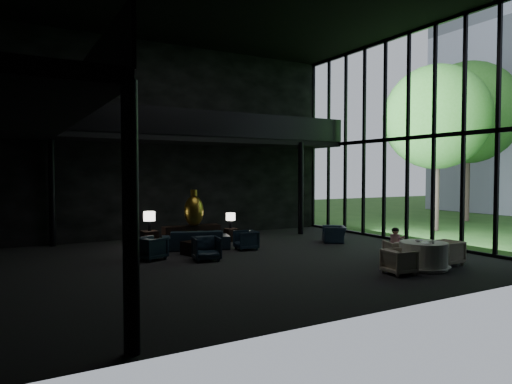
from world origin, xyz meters
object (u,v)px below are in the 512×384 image
coffee_table (201,248)px  dining_chair_east (446,251)px  console (192,235)px  side_table_right (231,235)px  table_lamp_left (149,217)px  lounge_armchair_south (206,247)px  window_armchair (334,233)px  dining_chair_north (399,251)px  sofa (196,235)px  bronze_urn (194,211)px  child (395,238)px  lounge_armchair_east (246,240)px  dining_chair_west (399,261)px  lounge_armchair_west (151,247)px  dining_table (423,257)px  table_lamp_right (231,217)px  side_table_left (150,239)px

coffee_table → dining_chair_east: size_ratio=1.23×
console → side_table_right: size_ratio=4.37×
console → coffee_table: size_ratio=2.24×
table_lamp_left → lounge_armchair_south: 3.50m
window_armchair → dining_chair_north: 4.29m
dining_chair_east → sofa: bearing=-139.7°
bronze_urn → coffee_table: bronze_urn is taller
bronze_urn → child: bronze_urn is taller
side_table_right → lounge_armchair_east: lounge_armchair_east is taller
console → table_lamp_left: (-1.60, 0.03, 0.74)m
dining_chair_west → console: bearing=27.2°
lounge_armchair_west → dining_table: bearing=-151.5°
lounge_armchair_west → table_lamp_left: bearing=-37.3°
side_table_right → lounge_armchair_east: size_ratio=0.72×
table_lamp_left → dining_chair_east: bearing=-48.1°
coffee_table → window_armchair: bearing=-0.5°
dining_chair_west → lounge_armchair_west: bearing=51.0°
lounge_armchair_east → sofa: bearing=-116.1°
side_table_right → sofa: (-1.92, -1.08, 0.25)m
console → lounge_armchair_east: (1.17, -2.15, 0.00)m
lounge_armchair_west → side_table_right: bearing=-82.2°
window_armchair → dining_table: (-0.98, -5.07, -0.04)m
table_lamp_right → dining_chair_north: bearing=-69.9°
table_lamp_right → lounge_armchair_west: table_lamp_right is taller
window_armchair → console: bearing=-82.8°
side_table_right → dining_chair_north: 6.79m
bronze_urn → dining_chair_north: 7.46m
lounge_armchair_east → coffee_table: 1.74m
dining_table → dining_chair_west: size_ratio=2.12×
table_lamp_left → table_lamp_right: (3.20, -0.10, -0.16)m
dining_table → bronze_urn: bearing=119.0°
table_lamp_right → dining_chair_east: bearing=-64.8°
lounge_armchair_east → window_armchair: (3.77, -0.17, 0.02)m
table_lamp_right → side_table_left: bearing=178.3°
console → dining_chair_east: size_ratio=2.76×
bronze_urn → table_lamp_left: size_ratio=1.94×
window_armchair → sofa: bearing=-69.5°
dining_table → sofa: bearing=124.7°
side_table_left → lounge_armchair_south: bearing=-76.7°
side_table_left → dining_chair_west: (4.48, -7.55, 0.05)m
side_table_right → lounge_armchair_south: (-2.41, -3.18, 0.17)m
dining_chair_north → dining_chair_west: 1.49m
lounge_armchair_south → child: size_ratio=1.38×
console → lounge_armchair_west: (-2.24, -2.35, 0.05)m
table_lamp_left → dining_table: table_lamp_left is taller
dining_chair_east → lounge_armchair_south: bearing=-125.3°
sofa → lounge_armchair_west: sofa is taller
coffee_table → dining_chair_west: dining_chair_west is taller
console → lounge_armchair_east: 2.45m
console → sofa: size_ratio=0.85×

